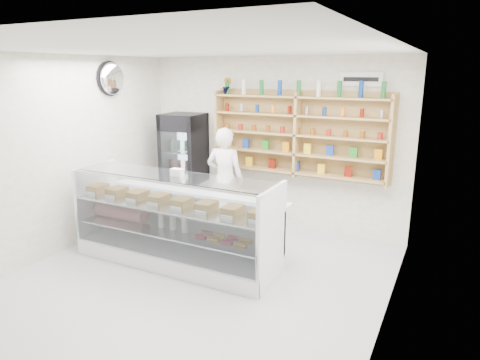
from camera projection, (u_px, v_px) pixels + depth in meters
The scene contains 8 objects.
room at pixel (187, 175), 4.95m from camera, with size 5.00×5.00×5.00m.
display_counter at pixel (176, 238), 5.84m from camera, with size 2.88×0.86×1.25m.
shop_worker at pixel (225, 179), 6.97m from camera, with size 0.62×0.41×1.70m, color white.
drinks_cooler at pixel (184, 166), 7.57m from camera, with size 0.71×0.69×1.85m.
wall_shelving at pixel (297, 135), 6.70m from camera, with size 2.84×0.28×1.33m.
potted_plant at pixel (227, 86), 7.07m from camera, with size 0.15×0.12×0.27m, color #1E6626.
security_mirror at pixel (112, 79), 6.68m from camera, with size 0.15×0.50×0.50m, color silver.
wall_sign at pixel (361, 79), 6.20m from camera, with size 0.62×0.03×0.20m, color white.
Camera 1 is at (2.73, -4.00, 2.57)m, focal length 32.00 mm.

